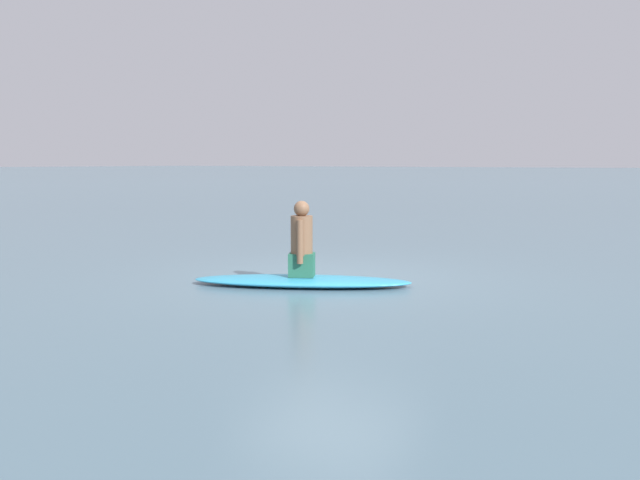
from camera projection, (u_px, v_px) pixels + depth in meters
name	position (u px, v px, depth m)	size (l,w,h in m)	color
ground_plane	(330.00, 278.00, 9.95)	(400.00, 400.00, 0.00)	slate
surfboard	(302.00, 281.00, 9.31)	(3.06, 0.78, 0.13)	#339EC6
person_paddler	(302.00, 242.00, 9.24)	(0.44, 0.45, 1.06)	#26664C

